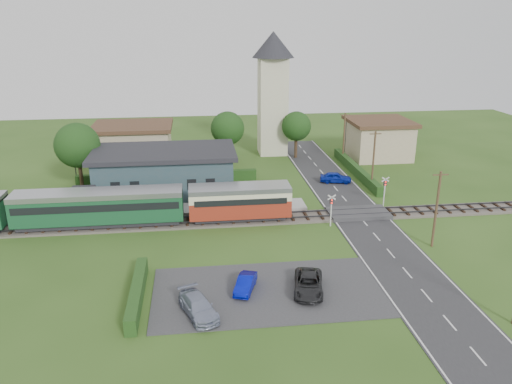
{
  "coord_description": "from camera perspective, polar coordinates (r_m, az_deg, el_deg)",
  "views": [
    {
      "loc": [
        -6.34,
        -44.25,
        19.27
      ],
      "look_at": [
        -0.41,
        4.0,
        2.31
      ],
      "focal_mm": 35.0,
      "sensor_mm": 36.0,
      "label": 1
    }
  ],
  "objects": [
    {
      "name": "tree_a",
      "position": [
        61.42,
        -19.74,
        5.03
      ],
      "size": [
        5.2,
        5.2,
        8.0
      ],
      "color": "#332316",
      "rests_on": "ground"
    },
    {
      "name": "hedge_roadside",
      "position": [
        66.34,
        11.34,
        2.5
      ],
      "size": [
        0.8,
        18.0,
        1.2
      ],
      "primitive_type": "cube",
      "color": "#193814",
      "rests_on": "ground"
    },
    {
      "name": "utility_pole_c",
      "position": [
        60.08,
        13.27,
        3.62
      ],
      "size": [
        1.4,
        0.22,
        7.0
      ],
      "color": "#473321",
      "rests_on": "ground"
    },
    {
      "name": "car_park",
      "position": [
        37.86,
        1.34,
        -11.3
      ],
      "size": [
        17.0,
        9.0,
        0.08
      ],
      "primitive_type": "cube",
      "color": "#333335",
      "rests_on": "ground"
    },
    {
      "name": "train",
      "position": [
        50.92,
        -21.03,
        -1.72
      ],
      "size": [
        43.2,
        2.9,
        3.4
      ],
      "color": "#232328",
      "rests_on": "ground"
    },
    {
      "name": "crossing_deck",
      "position": [
        52.62,
        11.6,
        -2.4
      ],
      "size": [
        6.2,
        3.4,
        0.45
      ],
      "primitive_type": "cube",
      "color": "#333335",
      "rests_on": "ground"
    },
    {
      "name": "tree_c",
      "position": [
        72.22,
        4.63,
        7.49
      ],
      "size": [
        4.2,
        4.2,
        6.78
      ],
      "color": "#332316",
      "rests_on": "ground"
    },
    {
      "name": "crossing_signal_near",
      "position": [
        48.76,
        8.61,
        -1.56
      ],
      "size": [
        0.84,
        0.28,
        3.28
      ],
      "color": "silver",
      "rests_on": "ground"
    },
    {
      "name": "railway_track",
      "position": [
        50.46,
        0.74,
        -3.08
      ],
      "size": [
        76.0,
        3.2,
        0.49
      ],
      "color": "#4C443D",
      "rests_on": "ground"
    },
    {
      "name": "pedestrian_far",
      "position": [
        53.23,
        -16.36,
        -1.19
      ],
      "size": [
        0.94,
        1.08,
        1.9
      ],
      "primitive_type": "imported",
      "rotation": [
        0.0,
        0.0,
        1.3
      ],
      "color": "gray",
      "rests_on": "platform"
    },
    {
      "name": "house_west",
      "position": [
        71.71,
        -13.81,
        5.39
      ],
      "size": [
        10.8,
        8.8,
        5.5
      ],
      "color": "tan",
      "rests_on": "ground"
    },
    {
      "name": "utility_pole_d",
      "position": [
        71.1,
        10.02,
        6.23
      ],
      "size": [
        1.4,
        0.22,
        7.0
      ],
      "color": "#473321",
      "rests_on": "ground"
    },
    {
      "name": "car_park_silver",
      "position": [
        35.07,
        -6.62,
        -12.86
      ],
      "size": [
        3.18,
        4.68,
        1.26
      ],
      "primitive_type": "imported",
      "rotation": [
        0.0,
        0.0,
        0.36
      ],
      "color": "#8B93AB",
      "rests_on": "car_park"
    },
    {
      "name": "utility_pole_b",
      "position": [
        46.15,
        19.92,
        -1.78
      ],
      "size": [
        1.4,
        0.22,
        7.0
      ],
      "color": "#473321",
      "rests_on": "ground"
    },
    {
      "name": "tree_b",
      "position": [
        68.88,
        -3.27,
        7.26
      ],
      "size": [
        4.6,
        4.6,
        7.34
      ],
      "color": "#332316",
      "rests_on": "ground"
    },
    {
      "name": "streetlamp_east",
      "position": [
        76.41,
        10.23,
        6.67
      ],
      "size": [
        0.3,
        0.3,
        5.15
      ],
      "color": "#3F3F47",
      "rests_on": "ground"
    },
    {
      "name": "platform",
      "position": [
        53.12,
        -10.49,
        -2.11
      ],
      "size": [
        30.0,
        3.0,
        0.45
      ],
      "primitive_type": "cube",
      "color": "gray",
      "rests_on": "ground"
    },
    {
      "name": "equipment_hut",
      "position": [
        53.75,
        -19.13,
        -0.9
      ],
      "size": [
        2.3,
        2.3,
        2.55
      ],
      "color": "beige",
      "rests_on": "platform"
    },
    {
      "name": "house_east",
      "position": [
        74.99,
        13.82,
        5.99
      ],
      "size": [
        8.8,
        8.8,
        5.5
      ],
      "color": "tan",
      "rests_on": "ground"
    },
    {
      "name": "road",
      "position": [
        50.95,
        12.28,
        -3.43
      ],
      "size": [
        6.0,
        70.0,
        0.05
      ],
      "primitive_type": "cube",
      "color": "#28282B",
      "rests_on": "ground"
    },
    {
      "name": "pedestrian_near",
      "position": [
        52.2,
        -3.29,
        -0.93
      ],
      "size": [
        0.74,
        0.63,
        1.71
      ],
      "primitive_type": "imported",
      "rotation": [
        0.0,
        0.0,
        2.71
      ],
      "color": "gray",
      "rests_on": "platform"
    },
    {
      "name": "car_on_road",
      "position": [
        62.36,
        9.09,
        1.66
      ],
      "size": [
        4.07,
        2.31,
        1.3
      ],
      "primitive_type": "imported",
      "rotation": [
        0.0,
        0.0,
        1.36
      ],
      "color": "#0B22A5",
      "rests_on": "road"
    },
    {
      "name": "streetlamp_west",
      "position": [
        68.1,
        -20.14,
        4.26
      ],
      "size": [
        0.3,
        0.3,
        5.15
      ],
      "color": "#3F3F47",
      "rests_on": "ground"
    },
    {
      "name": "car_park_blue",
      "position": [
        37.68,
        -1.21,
        -10.42
      ],
      "size": [
        2.16,
        3.51,
        1.09
      ],
      "primitive_type": "imported",
      "rotation": [
        0.0,
        0.0,
        -0.33
      ],
      "color": "#040EA1",
      "rests_on": "car_park"
    },
    {
      "name": "church_tower",
      "position": [
        73.69,
        1.94,
        12.17
      ],
      "size": [
        6.0,
        6.0,
        17.6
      ],
      "color": "beige",
      "rests_on": "ground"
    },
    {
      "name": "car_park_dark",
      "position": [
        37.68,
        6.02,
        -10.4
      ],
      "size": [
        2.98,
        4.84,
        1.25
      ],
      "primitive_type": "imported",
      "rotation": [
        0.0,
        0.0,
        -0.21
      ],
      "color": "black",
      "rests_on": "car_park"
    },
    {
      "name": "crossing_signal_far",
      "position": [
        55.29,
        14.51,
        0.55
      ],
      "size": [
        0.84,
        0.28,
        3.28
      ],
      "color": "silver",
      "rests_on": "ground"
    },
    {
      "name": "hedge_carpark",
      "position": [
        37.56,
        -13.44,
        -11.16
      ],
      "size": [
        0.8,
        9.0,
        1.2
      ],
      "primitive_type": "cube",
      "color": "#193814",
      "rests_on": "ground"
    },
    {
      "name": "station_building",
      "position": [
        57.8,
        -10.35,
        2.25
      ],
      "size": [
        16.0,
        9.0,
        5.3
      ],
      "color": "#2B4751",
      "rests_on": "ground"
    },
    {
      "name": "hedge_station",
      "position": [
        62.69,
        -10.04,
        1.65
      ],
      "size": [
        22.0,
        0.8,
        1.3
      ],
      "primitive_type": "cube",
      "color": "#193814",
      "rests_on": "ground"
    },
    {
      "name": "ground",
      "position": [
        48.68,
        1.05,
        -4.09
      ],
      "size": [
        120.0,
        120.0,
        0.0
      ],
      "primitive_type": "plane",
      "color": "#2D4C19"
    }
  ]
}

